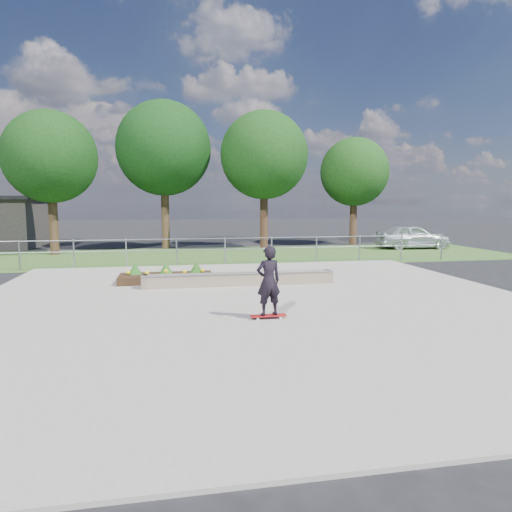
{
  "coord_description": "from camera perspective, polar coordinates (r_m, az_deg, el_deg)",
  "views": [
    {
      "loc": [
        -2.21,
        -11.4,
        2.66
      ],
      "look_at": [
        0.2,
        1.5,
        1.1
      ],
      "focal_mm": 32.0,
      "sensor_mm": 36.0,
      "label": 1
    }
  ],
  "objects": [
    {
      "name": "parked_car",
      "position": [
        27.44,
        18.98,
        2.3
      ],
      "size": [
        4.19,
        1.96,
        1.39
      ],
      "primitive_type": "imported",
      "rotation": [
        0.0,
        0.0,
        1.49
      ],
      "color": "silver",
      "rests_on": "ground"
    },
    {
      "name": "planter_bed",
      "position": [
        15.24,
        -11.17,
        -2.47
      ],
      "size": [
        3.0,
        1.2,
        0.61
      ],
      "color": "black",
      "rests_on": "concrete_slab"
    },
    {
      "name": "grind_ledge",
      "position": [
        14.28,
        -2.02,
        -2.88
      ],
      "size": [
        6.0,
        0.44,
        0.43
      ],
      "color": "#6B5D4F",
      "rests_on": "concrete_slab"
    },
    {
      "name": "concrete_slab",
      "position": [
        11.9,
        0.38,
        -5.98
      ],
      "size": [
        15.0,
        15.0,
        0.06
      ],
      "primitive_type": "cube",
      "color": "gray",
      "rests_on": "ground"
    },
    {
      "name": "tree_far_right",
      "position": [
        29.2,
        12.2,
        10.2
      ],
      "size": [
        4.2,
        4.2,
        6.6
      ],
      "color": "#362115",
      "rests_on": "ground"
    },
    {
      "name": "ground",
      "position": [
        11.91,
        0.38,
        -6.12
      ],
      "size": [
        120.0,
        120.0,
        0.0
      ],
      "primitive_type": "plane",
      "color": "black",
      "rests_on": "ground"
    },
    {
      "name": "grass_verge",
      "position": [
        22.66,
        -4.92,
        0.04
      ],
      "size": [
        30.0,
        8.0,
        0.02
      ],
      "primitive_type": "cube",
      "color": "#315421",
      "rests_on": "ground"
    },
    {
      "name": "fence",
      "position": [
        19.12,
        -3.9,
        1.09
      ],
      "size": [
        20.06,
        0.06,
        1.2
      ],
      "color": "#989AA0",
      "rests_on": "ground"
    },
    {
      "name": "skateboarder",
      "position": [
        10.12,
        1.58,
        -3.18
      ],
      "size": [
        0.8,
        0.47,
        1.63
      ],
      "color": "white",
      "rests_on": "concrete_slab"
    },
    {
      "name": "tree_mid_left",
      "position": [
        26.56,
        -11.45,
        13.02
      ],
      "size": [
        5.25,
        5.25,
        8.25
      ],
      "color": "#362315",
      "rests_on": "ground"
    },
    {
      "name": "tree_far_left",
      "position": [
        25.17,
        -24.34,
        11.19
      ],
      "size": [
        4.55,
        4.55,
        7.15
      ],
      "color": "#322014",
      "rests_on": "ground"
    },
    {
      "name": "tree_mid_right",
      "position": [
        26.05,
        1.02,
        12.44
      ],
      "size": [
        4.9,
        4.9,
        7.7
      ],
      "color": "#311C13",
      "rests_on": "ground"
    }
  ]
}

